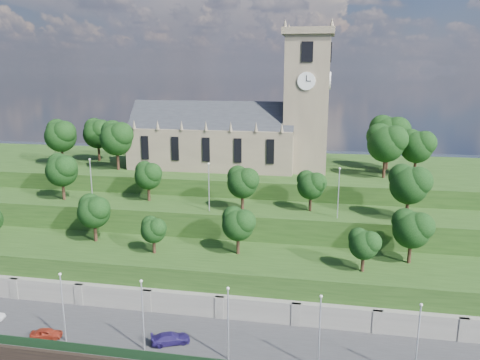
# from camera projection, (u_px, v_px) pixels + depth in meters

# --- Properties ---
(promenade) EXTENTS (160.00, 12.00, 2.00)m
(promenade) POSITION_uv_depth(u_px,v_px,m) (171.00, 343.00, 57.80)
(promenade) COLOR #2D2D30
(promenade) RESTS_ON ground
(fence) EXTENTS (160.00, 0.10, 1.20)m
(fence) POSITION_uv_depth(u_px,v_px,m) (155.00, 357.00, 52.27)
(fence) COLOR black
(fence) RESTS_ON promenade
(retaining_wall) EXTENTS (160.00, 2.10, 5.00)m
(retaining_wall) POSITION_uv_depth(u_px,v_px,m) (185.00, 308.00, 63.18)
(retaining_wall) COLOR slate
(retaining_wall) RESTS_ON ground
(embankment_lower) EXTENTS (160.00, 12.00, 8.00)m
(embankment_lower) POSITION_uv_depth(u_px,v_px,m) (197.00, 279.00, 68.61)
(embankment_lower) COLOR #1E3C14
(embankment_lower) RESTS_ON ground
(embankment_upper) EXTENTS (160.00, 10.00, 12.00)m
(embankment_upper) POSITION_uv_depth(u_px,v_px,m) (214.00, 240.00, 78.68)
(embankment_upper) COLOR #1E3C14
(embankment_upper) RESTS_ON ground
(hilltop) EXTENTS (160.00, 32.00, 15.00)m
(hilltop) POSITION_uv_depth(u_px,v_px,m) (237.00, 199.00, 98.44)
(hilltop) COLOR #1E3C14
(hilltop) RESTS_ON ground
(church) EXTENTS (38.60, 12.35, 27.60)m
(church) POSITION_uv_depth(u_px,v_px,m) (238.00, 130.00, 91.03)
(church) COLOR #71634F
(church) RESTS_ON hilltop
(trees_lower) EXTENTS (66.50, 8.54, 7.54)m
(trees_lower) POSITION_uv_depth(u_px,v_px,m) (215.00, 223.00, 66.73)
(trees_lower) COLOR black
(trees_lower) RESTS_ON embankment_lower
(trees_upper) EXTENTS (62.63, 8.10, 8.40)m
(trees_upper) POSITION_uv_depth(u_px,v_px,m) (232.00, 177.00, 74.56)
(trees_upper) COLOR black
(trees_upper) RESTS_ON embankment_upper
(trees_hilltop) EXTENTS (75.15, 16.71, 10.50)m
(trees_hilltop) POSITION_uv_depth(u_px,v_px,m) (246.00, 136.00, 89.59)
(trees_hilltop) COLOR black
(trees_hilltop) RESTS_ON hilltop
(lamp_posts_promenade) EXTENTS (60.36, 0.36, 8.87)m
(lamp_posts_promenade) POSITION_uv_depth(u_px,v_px,m) (143.00, 310.00, 53.42)
(lamp_posts_promenade) COLOR #B2B2B7
(lamp_posts_promenade) RESTS_ON promenade
(lamp_posts_upper) EXTENTS (40.36, 0.36, 7.84)m
(lamp_posts_upper) POSITION_uv_depth(u_px,v_px,m) (209.00, 183.00, 73.40)
(lamp_posts_upper) COLOR #B2B2B7
(lamp_posts_upper) RESTS_ON embankment_upper
(car_left) EXTENTS (3.99, 2.43, 1.27)m
(car_left) POSITION_uv_depth(u_px,v_px,m) (46.00, 333.00, 56.83)
(car_left) COLOR maroon
(car_left) RESTS_ON promenade
(car_right) EXTENTS (4.99, 3.62, 1.34)m
(car_right) POSITION_uv_depth(u_px,v_px,m) (171.00, 338.00, 55.74)
(car_right) COLOR #201650
(car_right) RESTS_ON promenade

